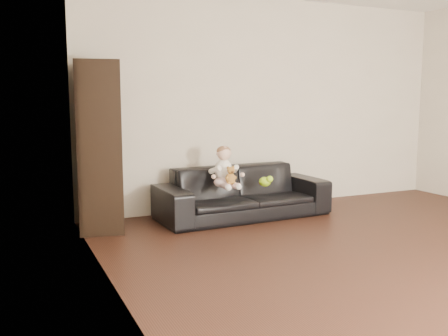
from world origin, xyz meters
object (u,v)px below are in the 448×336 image
toy_blue_disc (264,184)px  toy_rattle (262,182)px  sofa (243,192)px  cabinet (100,147)px  toy_green (265,182)px  teddy_bear (231,176)px  baby (224,169)px

toy_blue_disc → toy_rattle: bearing=-136.6°
toy_blue_disc → sofa: bearing=156.5°
sofa → cabinet: 1.70m
toy_green → toy_blue_disc: size_ratio=1.79×
sofa → cabinet: bearing=174.1°
teddy_bear → toy_green: 0.45m
toy_green → toy_rattle: 0.07m
baby → toy_blue_disc: bearing=0.2°
toy_rattle → toy_blue_disc: (0.06, 0.06, -0.03)m
sofa → toy_blue_disc: (0.23, -0.10, 0.10)m
sofa → cabinet: (-1.59, 0.10, 0.58)m
teddy_bear → toy_rattle: bearing=24.8°
cabinet → teddy_bear: bearing=-3.0°
teddy_bear → toy_rattle: size_ratio=2.72×
cabinet → baby: cabinet is taller
sofa → toy_rattle: 0.26m
baby → sofa: bearing=20.2°
toy_rattle → toy_blue_disc: size_ratio=0.84×
sofa → toy_blue_disc: size_ratio=22.72×
sofa → cabinet: cabinet is taller
sofa → teddy_bear: teddy_bear is taller
cabinet → toy_green: 1.84m
cabinet → sofa: bearing=8.2°
sofa → toy_green: (0.17, -0.22, 0.15)m
cabinet → teddy_bear: (1.32, -0.35, -0.33)m
cabinet → toy_blue_disc: size_ratio=19.94×
sofa → teddy_bear: size_ratio=9.94×
toy_rattle → toy_blue_disc: toy_rattle is taller
toy_green → toy_blue_disc: toy_green is taller
teddy_bear → toy_green: bearing=16.5°
baby → teddy_bear: baby is taller
sofa → toy_green: sofa is taller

